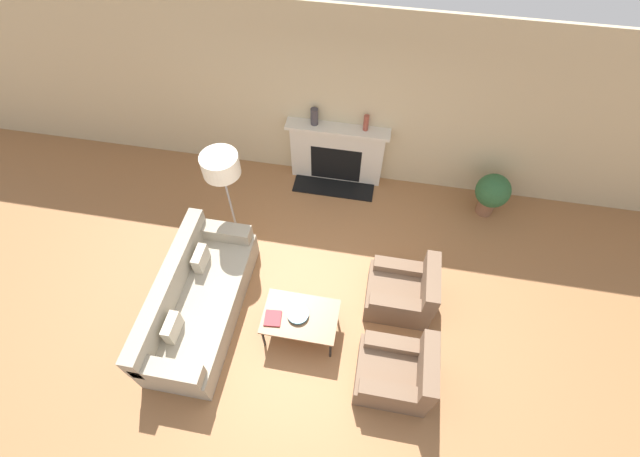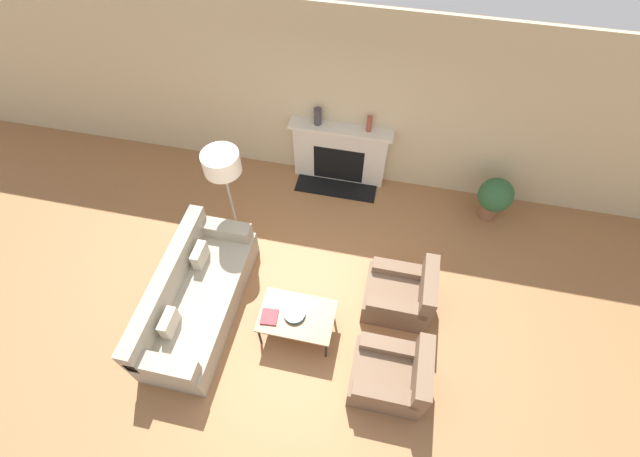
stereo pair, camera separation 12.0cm
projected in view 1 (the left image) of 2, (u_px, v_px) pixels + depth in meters
ground_plane at (316, 323)px, 5.81m from camera, size 18.00×18.00×0.00m
wall_back at (351, 103)px, 6.34m from camera, size 18.00×0.06×2.90m
fireplace at (337, 154)px, 7.01m from camera, size 1.63×0.59×1.10m
couch at (197, 301)px, 5.66m from camera, size 0.91×2.23×0.85m
armchair_near at (398, 373)px, 5.11m from camera, size 0.88×0.75×0.83m
armchair_far at (403, 292)px, 5.75m from camera, size 0.88×0.75×0.83m
coffee_table at (300, 317)px, 5.41m from camera, size 0.95×0.63×0.45m
bowl at (298, 314)px, 5.36m from camera, size 0.27×0.27×0.05m
book at (273, 318)px, 5.35m from camera, size 0.23×0.24×0.02m
floor_lamp at (221, 169)px, 5.52m from camera, size 0.50×0.50×1.67m
mantel_vase_left at (314, 117)px, 6.49m from camera, size 0.12×0.12×0.27m
mantel_vase_center_left at (366, 123)px, 6.41m from camera, size 0.08×0.08×0.26m
potted_plant at (492, 192)px, 6.61m from camera, size 0.53×0.53×0.77m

